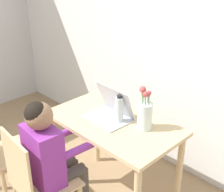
% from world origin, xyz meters
% --- Properties ---
extents(wall_back, '(6.40, 0.05, 2.50)m').
position_xyz_m(wall_back, '(0.00, 2.23, 1.25)').
color(wall_back, white).
rests_on(wall_back, ground_plane).
extents(dining_table, '(1.05, 0.60, 0.75)m').
position_xyz_m(dining_table, '(0.18, 1.45, 0.63)').
color(dining_table, '#D6B784').
rests_on(dining_table, ground_plane).
extents(chair_occupied, '(0.43, 0.43, 0.89)m').
position_xyz_m(chair_occupied, '(0.07, 0.81, 0.47)').
color(chair_occupied, '#D6B784').
rests_on(chair_occupied, ground_plane).
extents(chair_spare, '(0.46, 0.46, 0.89)m').
position_xyz_m(chair_spare, '(-0.45, 0.84, 0.47)').
color(chair_spare, '#D6B784').
rests_on(chair_spare, ground_plane).
extents(person_seated, '(0.33, 0.44, 1.09)m').
position_xyz_m(person_seated, '(0.08, 0.92, 0.68)').
color(person_seated, purple).
rests_on(person_seated, ground_plane).
extents(laptop, '(0.37, 0.28, 0.25)m').
position_xyz_m(laptop, '(0.12, 1.49, 0.81)').
color(laptop, '#B2B2B7').
rests_on(laptop, dining_table).
extents(flower_vase, '(0.11, 0.11, 0.34)m').
position_xyz_m(flower_vase, '(0.41, 1.54, 0.88)').
color(flower_vase, silver).
rests_on(flower_vase, dining_table).
extents(water_bottle, '(0.06, 0.06, 0.23)m').
position_xyz_m(water_bottle, '(0.22, 1.47, 0.86)').
color(water_bottle, silver).
rests_on(water_bottle, dining_table).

